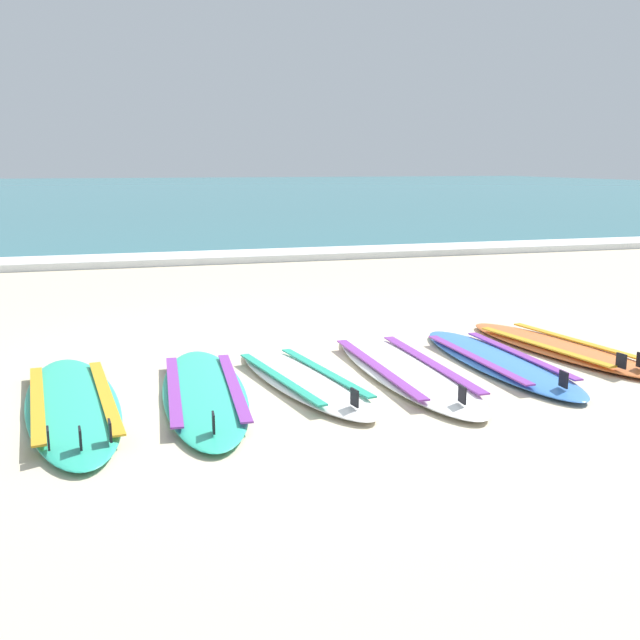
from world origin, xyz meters
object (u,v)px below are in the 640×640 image
at_px(surfboard_0, 72,404).
at_px(surfboard_1, 204,392).
at_px(surfboard_3, 404,369).
at_px(surfboard_2, 302,379).
at_px(surfboard_4, 497,361).
at_px(surfboard_5, 560,348).

bearing_deg(surfboard_0, surfboard_1, 1.08).
height_order(surfboard_1, surfboard_3, same).
bearing_deg(surfboard_2, surfboard_0, -175.90).
relative_size(surfboard_4, surfboard_5, 1.00).
bearing_deg(surfboard_3, surfboard_1, -174.63).
bearing_deg(surfboard_2, surfboard_3, 3.32).
bearing_deg(surfboard_5, surfboard_3, -170.63).
xyz_separation_m(surfboard_1, surfboard_3, (1.49, 0.14, -0.00)).
relative_size(surfboard_1, surfboard_5, 1.04).
bearing_deg(surfboard_1, surfboard_5, 7.38).
height_order(surfboard_2, surfboard_3, same).
bearing_deg(surfboard_3, surfboard_4, 1.49).
distance_m(surfboard_3, surfboard_4, 0.79).
bearing_deg(surfboard_5, surfboard_4, -162.17).
bearing_deg(surfboard_4, surfboard_5, 17.83).
bearing_deg(surfboard_3, surfboard_5, 9.37).
height_order(surfboard_1, surfboard_4, same).
relative_size(surfboard_0, surfboard_4, 1.09).
xyz_separation_m(surfboard_1, surfboard_2, (0.70, 0.09, 0.00)).
bearing_deg(surfboard_4, surfboard_1, -175.97).
bearing_deg(surfboard_2, surfboard_5, 7.29).
distance_m(surfboard_3, surfboard_5, 1.51).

